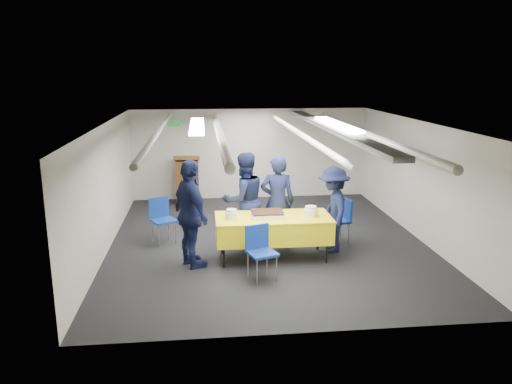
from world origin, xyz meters
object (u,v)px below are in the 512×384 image
(serving_table, at_px, (273,228))
(sheet_cake, at_px, (267,214))
(sailor_b, at_px, (244,200))
(sailor_c, at_px, (191,214))
(sailor_a, at_px, (277,202))
(chair_right, at_px, (341,216))
(sailor_d, at_px, (333,209))
(chair_left, at_px, (161,215))
(podium, at_px, (188,179))
(chair_near, at_px, (260,247))

(serving_table, relative_size, sheet_cake, 3.58)
(sailor_b, relative_size, sailor_c, 0.97)
(sheet_cake, relative_size, sailor_a, 0.32)
(chair_right, relative_size, sailor_d, 0.55)
(chair_left, height_order, sailor_a, sailor_a)
(serving_table, distance_m, sailor_b, 0.91)
(serving_table, height_order, sailor_b, sailor_b)
(podium, relative_size, sailor_b, 0.70)
(podium, height_order, chair_near, podium)
(podium, relative_size, sailor_c, 0.68)
(serving_table, xyz_separation_m, sailor_c, (-1.42, -0.22, 0.36))
(sailor_a, xyz_separation_m, sailor_d, (0.97, -0.35, -0.08))
(sailor_d, bearing_deg, sailor_a, -106.32)
(serving_table, bearing_deg, chair_right, 25.13)
(sailor_b, bearing_deg, podium, -92.08)
(serving_table, height_order, sailor_d, sailor_d)
(chair_left, xyz_separation_m, sailor_a, (2.18, -0.49, 0.34))
(chair_left, distance_m, sailor_a, 2.26)
(serving_table, distance_m, chair_right, 1.56)
(chair_near, bearing_deg, sailor_c, 150.24)
(chair_near, distance_m, sailor_b, 1.60)
(podium, bearing_deg, sheet_cake, -69.23)
(chair_left, relative_size, sailor_c, 0.47)
(chair_left, relative_size, sailor_a, 0.50)
(podium, distance_m, sailor_a, 3.76)
(chair_left, bearing_deg, podium, 81.29)
(sheet_cake, distance_m, sailor_d, 1.26)
(serving_table, height_order, chair_left, chair_left)
(chair_left, distance_m, sailor_d, 3.27)
(sailor_b, relative_size, sailor_d, 1.13)
(sheet_cake, height_order, sailor_c, sailor_c)
(sailor_d, bearing_deg, sailor_c, -75.84)
(sheet_cake, distance_m, chair_near, 0.93)
(chair_near, xyz_separation_m, sailor_c, (-1.08, 0.62, 0.39))
(chair_near, height_order, chair_left, same)
(chair_left, height_order, sailor_c, sailor_c)
(podium, relative_size, chair_near, 1.44)
(sailor_c, bearing_deg, sailor_b, -72.10)
(sailor_d, bearing_deg, serving_table, -73.71)
(sailor_b, bearing_deg, sailor_a, 148.22)
(sailor_c, distance_m, sailor_d, 2.60)
(chair_right, distance_m, sailor_d, 0.56)
(chair_right, distance_m, sailor_c, 2.99)
(chair_right, xyz_separation_m, sailor_d, (-0.28, -0.41, 0.26))
(chair_near, relative_size, chair_left, 1.00)
(podium, distance_m, chair_right, 4.43)
(chair_near, xyz_separation_m, sailor_d, (1.47, 1.09, 0.26))
(podium, bearing_deg, sailor_b, -70.53)
(sheet_cake, bearing_deg, sailor_b, 116.46)
(sheet_cake, xyz_separation_m, chair_near, (-0.23, -0.86, -0.29))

